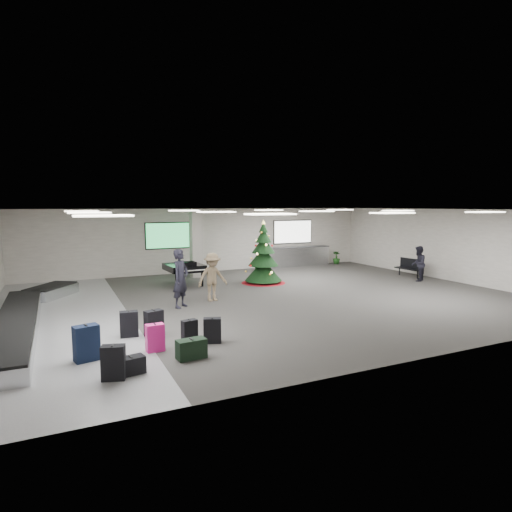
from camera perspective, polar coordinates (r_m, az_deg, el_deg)
name	(u,v)px	position (r m, az deg, el deg)	size (l,w,h in m)	color
ground	(269,298)	(15.68, 1.74, -5.61)	(18.00, 18.00, 0.00)	#363431
room_envelope	(252,233)	(15.78, -0.57, 3.03)	(18.02, 14.02, 3.21)	#A9A29A
baggage_carousel	(25,316)	(13.96, -28.40, -7.09)	(2.28, 9.71, 0.43)	silver
service_counter	(295,257)	(23.72, 5.27, -0.07)	(4.05, 0.65, 1.08)	silver
suitcase_0	(113,363)	(8.93, -18.48, -13.35)	(0.49, 0.37, 0.70)	black
suitcase_1	(189,331)	(10.75, -8.86, -9.91)	(0.41, 0.27, 0.60)	black
pink_suitcase	(155,338)	(10.31, -13.31, -10.56)	(0.42, 0.26, 0.66)	#EC1E88
suitcase_3	(154,323)	(11.44, -13.46, -8.72)	(0.51, 0.37, 0.71)	black
navy_suitcase	(86,343)	(10.12, -21.67, -10.75)	(0.57, 0.41, 0.81)	black
green_duffel	(191,349)	(9.75, -8.62, -12.13)	(0.67, 0.38, 0.45)	black
suitcase_7	(212,330)	(10.69, -5.84, -9.84)	(0.48, 0.36, 0.64)	black
suitcase_8	(129,324)	(11.56, -16.58, -8.69)	(0.48, 0.31, 0.69)	black
black_duffel	(131,366)	(9.16, -16.37, -13.84)	(0.59, 0.40, 0.37)	black
christmas_tree	(263,261)	(18.54, 0.99, -0.73)	(1.92, 1.92, 2.74)	#6C0909
grand_piano	(185,268)	(18.23, -9.51, -1.56)	(1.53, 1.91, 1.05)	black
bench	(410,266)	(21.56, 19.84, -1.31)	(0.55, 1.37, 0.85)	black
traveler_a	(181,278)	(14.30, -10.02, -2.96)	(0.71, 0.46, 1.94)	black
traveler_b	(212,277)	(15.13, -5.83, -2.81)	(1.10, 0.63, 1.70)	#7D684D
traveler_bench	(418,264)	(20.32, 20.82, -0.96)	(0.76, 0.59, 1.57)	black
potted_plant_left	(258,264)	(21.92, 0.25, -1.07)	(0.41, 0.33, 0.74)	#163C13
potted_plant_right	(336,258)	(25.05, 10.67, -0.20)	(0.42, 0.42, 0.74)	#163C13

